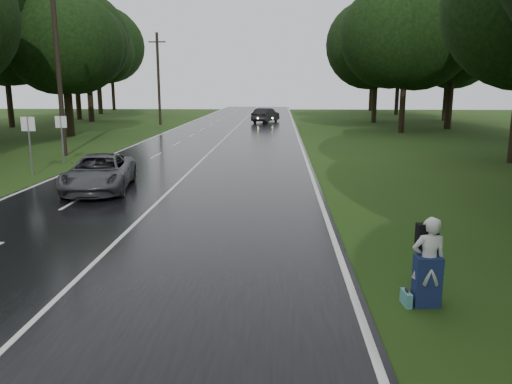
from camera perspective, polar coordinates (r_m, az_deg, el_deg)
ground at (r=10.79m, az=-21.48°, el=-11.13°), size 160.00×160.00×0.00m
road at (r=29.61m, az=-5.69°, el=4.11°), size 12.00×140.00×0.04m
lane_center at (r=29.60m, az=-5.70°, el=4.16°), size 0.12×140.00×0.01m
grey_car at (r=20.59m, az=-17.52°, el=2.13°), size 3.07×5.34×1.40m
far_car at (r=56.82m, az=1.13°, el=8.79°), size 3.16×5.08×1.58m
hitchhiker at (r=9.98m, az=19.10°, el=-7.87°), size 0.66×0.60×1.75m
suitcase at (r=10.09m, az=16.82°, el=-11.58°), size 0.15×0.40×0.28m
utility_pole_mid at (r=31.94m, az=-21.00°, el=3.91°), size 1.80×0.28×10.46m
utility_pole_far at (r=54.81m, az=-10.90°, el=7.59°), size 1.80×0.28×9.49m
road_sign_a at (r=25.48m, az=-24.20°, el=1.76°), size 0.65×0.10×2.71m
road_sign_b at (r=28.56m, az=-21.11°, el=3.02°), size 0.61×0.10×2.54m
tree_left_e at (r=44.26m, az=-20.44°, el=6.02°), size 8.37×8.37×13.07m
tree_left_f at (r=61.68m, az=-18.29°, el=7.68°), size 9.98×9.98×15.60m
tree_right_e at (r=46.26m, az=16.25°, el=6.53°), size 9.42×9.42×14.71m
tree_right_f at (r=58.43m, az=13.30°, el=7.75°), size 9.39×9.39×14.67m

